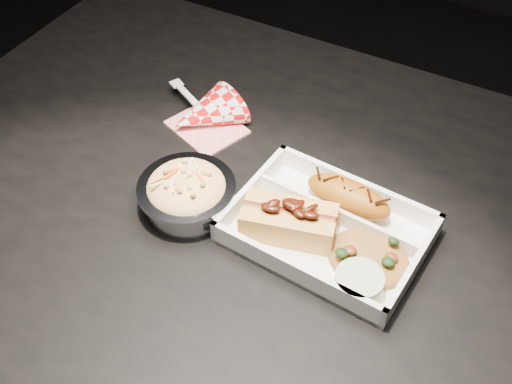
% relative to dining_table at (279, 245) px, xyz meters
% --- Properties ---
extents(dining_table, '(1.20, 0.80, 0.75)m').
position_rel_dining_table_xyz_m(dining_table, '(0.00, 0.00, 0.00)').
color(dining_table, black).
rests_on(dining_table, ground).
extents(food_tray, '(0.26, 0.20, 0.04)m').
position_rel_dining_table_xyz_m(food_tray, '(0.08, -0.02, 0.10)').
color(food_tray, white).
rests_on(food_tray, dining_table).
extents(fried_pastry, '(0.13, 0.06, 0.04)m').
position_rel_dining_table_xyz_m(fried_pastry, '(0.09, 0.03, 0.12)').
color(fried_pastry, '#A05510').
rests_on(fried_pastry, food_tray).
extents(hotdog, '(0.13, 0.09, 0.06)m').
position_rel_dining_table_xyz_m(hotdog, '(0.03, -0.05, 0.12)').
color(hotdog, gold).
rests_on(hotdog, food_tray).
extents(fried_rice_mound, '(0.12, 0.10, 0.03)m').
position_rel_dining_table_xyz_m(fried_rice_mound, '(0.14, -0.04, 0.11)').
color(fried_rice_mound, '#A56A2F').
rests_on(fried_rice_mound, food_tray).
extents(cupcake_liner, '(0.06, 0.06, 0.03)m').
position_rel_dining_table_xyz_m(cupcake_liner, '(0.15, -0.09, 0.11)').
color(cupcake_liner, '#B1C897').
rests_on(cupcake_liner, food_tray).
extents(foil_coleslaw_cup, '(0.13, 0.13, 0.07)m').
position_rel_dining_table_xyz_m(foil_coleslaw_cup, '(-0.11, -0.07, 0.12)').
color(foil_coleslaw_cup, silver).
rests_on(foil_coleslaw_cup, dining_table).
extents(napkin_fork, '(0.17, 0.14, 0.10)m').
position_rel_dining_table_xyz_m(napkin_fork, '(-0.19, 0.10, 0.11)').
color(napkin_fork, red).
rests_on(napkin_fork, dining_table).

